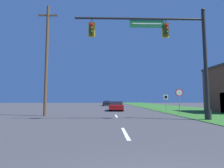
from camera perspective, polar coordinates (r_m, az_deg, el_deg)
grass_verge_right at (r=33.64m, az=18.29°, el=-7.32°), size 10.00×110.00×0.04m
road_center_line at (r=23.73m, az=0.43°, el=-8.63°), size 0.16×34.80×0.01m
signal_mast at (r=13.79m, az=19.40°, el=10.51°), size 9.81×0.47×8.28m
car_ahead at (r=23.63m, az=1.44°, el=-7.19°), size 2.06×4.65×1.19m
far_car at (r=42.08m, az=-1.76°, el=-6.29°), size 1.82×4.39×1.19m
stop_sign at (r=18.93m, az=21.10°, el=-3.55°), size 0.76×0.07×2.50m
route_sign_post at (r=22.52m, az=17.18°, el=-4.72°), size 0.55×0.06×2.03m
utility_pole_near at (r=17.26m, az=-20.58°, el=8.00°), size 1.80×0.26×10.23m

